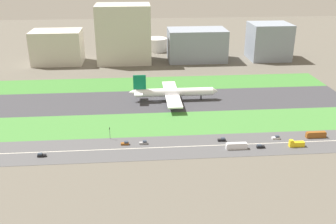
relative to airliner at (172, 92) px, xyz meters
name	(u,v)px	position (x,y,z in m)	size (l,w,h in m)	color
ground_plane	(157,101)	(-11.25, 0.00, -6.23)	(800.00, 800.00, 0.00)	#5B564C
runway	(157,101)	(-11.25, 0.00, -6.18)	(280.00, 46.00, 0.10)	#38383D
grass_median_north	(154,83)	(-11.25, 41.00, -6.18)	(280.00, 36.00, 0.10)	#3D7A33
grass_median_south	(160,124)	(-11.25, -41.00, -6.18)	(280.00, 36.00, 0.10)	#427F38
highway	(164,147)	(-11.25, -73.00, -6.18)	(280.00, 28.00, 0.10)	#4C4C4F
highway_centerline	(164,147)	(-11.25, -73.00, -6.13)	(266.00, 0.50, 0.01)	silver
airliner	(172,92)	(0.00, 0.00, 0.00)	(65.00, 56.00, 19.70)	white
bus_0	(316,135)	(77.27, -68.00, -4.41)	(11.60, 2.50, 3.50)	brown
car_0	(276,138)	(53.69, -68.00, -5.31)	(4.40, 1.80, 2.00)	silver
car_2	(260,146)	(41.22, -78.00, -5.31)	(4.40, 1.80, 2.00)	black
car_4	(144,143)	(-22.40, -68.00, -5.31)	(4.40, 1.80, 2.00)	#99999E
car_3	(222,140)	(22.12, -68.00, -5.31)	(4.40, 1.80, 2.00)	black
car_5	(41,155)	(-76.26, -78.00, -5.31)	(4.40, 1.80, 2.00)	black
bus_1	(237,146)	(27.89, -78.00, -4.41)	(11.60, 2.50, 3.50)	silver
truck_0	(296,144)	(61.40, -78.00, -4.56)	(8.40, 2.50, 4.00)	yellow
car_1	(125,143)	(-32.67, -68.00, -5.31)	(4.40, 1.80, 2.00)	brown
traffic_light	(110,132)	(-41.48, -60.01, -1.94)	(0.36, 0.50, 7.20)	#4C4C51
terminal_building	(57,47)	(-101.25, 114.00, 9.73)	(47.25, 32.02, 31.93)	beige
hangar_building	(124,34)	(-36.63, 114.00, 21.57)	(51.68, 36.21, 55.60)	beige
office_tower	(197,45)	(35.44, 114.00, 9.37)	(57.19, 34.45, 31.20)	gray
cargo_warehouse	(269,41)	(109.04, 114.00, 11.69)	(39.33, 34.78, 35.85)	gray
fuel_tank_west	(156,44)	(-2.56, 159.00, 0.75)	(23.56, 23.56, 13.96)	silver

